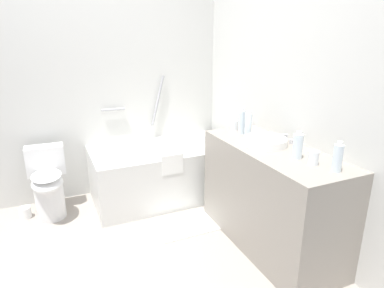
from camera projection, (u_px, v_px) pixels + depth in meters
ground_plane at (120, 267)px, 2.58m from camera, size 4.01×4.01×0.00m
wall_back_tiled at (82, 85)px, 3.46m from camera, size 3.41×0.10×2.43m
wall_right_mirror at (294, 96)px, 2.81m from camera, size 0.10×3.19×2.43m
bathtub at (161, 171)px, 3.62m from camera, size 1.44×0.80×1.28m
toilet at (48, 184)px, 3.22m from camera, size 0.36×0.53×0.69m
vanity_counter at (270, 197)px, 2.76m from camera, size 0.55×1.35×0.86m
sink_basin at (265, 141)px, 2.69m from camera, size 0.35×0.35×0.06m
sink_faucet at (285, 138)px, 2.77m from camera, size 0.12×0.15×0.07m
water_bottle_0 at (248, 125)px, 2.90m from camera, size 0.06×0.06×0.22m
water_bottle_1 at (338, 158)px, 2.14m from camera, size 0.06×0.06×0.20m
water_bottle_2 at (298, 146)px, 2.38m from camera, size 0.07×0.07×0.20m
water_bottle_3 at (242, 122)px, 2.97m from camera, size 0.06×0.06×0.23m
drinking_glass_0 at (313, 158)px, 2.27m from camera, size 0.07×0.07×0.10m
drinking_glass_1 at (234, 125)px, 3.10m from camera, size 0.07×0.07×0.09m
bath_mat at (185, 224)px, 3.15m from camera, size 0.56×0.43×0.01m
toilet_paper_roll at (25, 212)px, 3.26m from camera, size 0.11×0.11×0.11m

